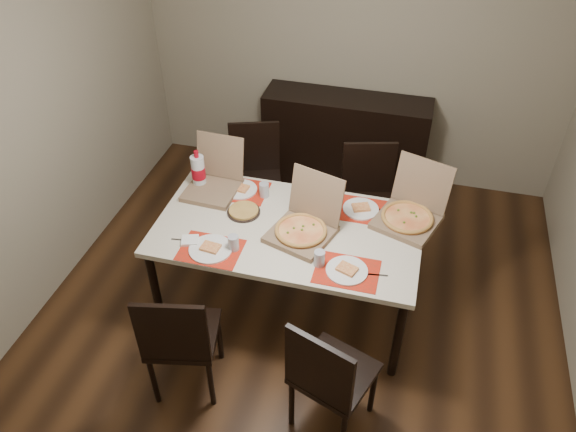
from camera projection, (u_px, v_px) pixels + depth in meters
The scene contains 19 objects.
ground at pixel (299, 315), 4.21m from camera, with size 3.80×4.00×0.02m, color #3F2513.
room_walls at pixel (319, 74), 3.43m from camera, with size 3.84×4.02×2.62m.
sideboard at pixel (345, 142), 5.25m from camera, with size 1.50×0.40×0.90m, color black.
dining_table at pixel (288, 235), 3.87m from camera, with size 1.80×1.00×0.75m.
chair_near_left at pixel (180, 338), 3.39m from camera, with size 0.50×0.50×0.93m.
chair_near_right at pixel (328, 376), 3.18m from camera, with size 0.54×0.54×0.93m.
chair_far_left at pixel (256, 173), 4.74m from camera, with size 0.53×0.53×0.93m.
chair_far_right at pixel (368, 195), 4.50m from camera, with size 0.51×0.51×0.93m.
setting_near_left at pixel (214, 247), 3.64m from camera, with size 0.49×0.30×0.11m.
setting_near_right at pixel (340, 267), 3.49m from camera, with size 0.47×0.30×0.11m.
setting_far_left at pixel (244, 189), 4.13m from camera, with size 0.50×0.30×0.11m.
setting_far_right at pixel (354, 208), 3.95m from camera, with size 0.45×0.30×0.11m.
napkin_loose at pixel (296, 229), 3.80m from camera, with size 0.12×0.11×0.02m, color white.
pizza_box_center at pixel (304, 227), 3.74m from camera, with size 0.50×0.53×0.39m.
pizza_box_right at pixel (409, 214), 3.84m from camera, with size 0.52×0.54×0.40m.
pizza_box_left at pixel (214, 182), 4.13m from camera, with size 0.39×0.43×0.37m.
faina_plate at pixel (244, 211), 3.94m from camera, with size 0.23×0.23×0.03m.
dip_bowl at pixel (308, 217), 3.89m from camera, with size 0.12×0.12×0.03m, color white.
soda_bottle at pixel (198, 172), 4.11m from camera, with size 0.10×0.10×0.31m.
Camera 1 is at (0.63, -2.72, 3.23)m, focal length 35.00 mm.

